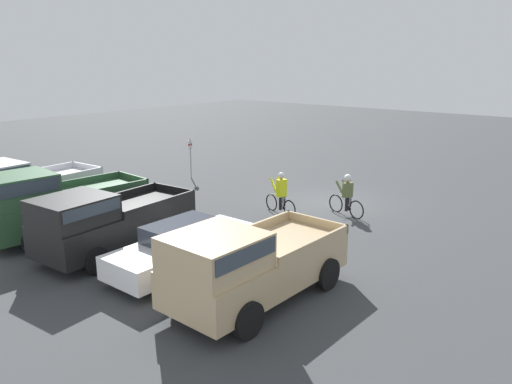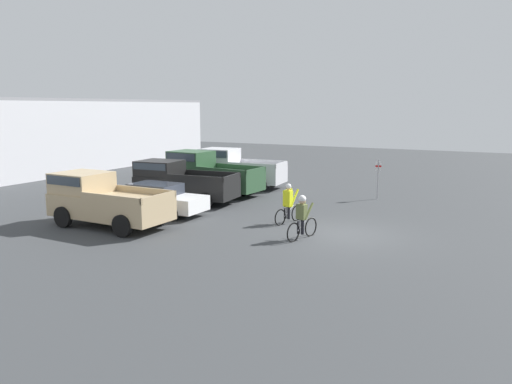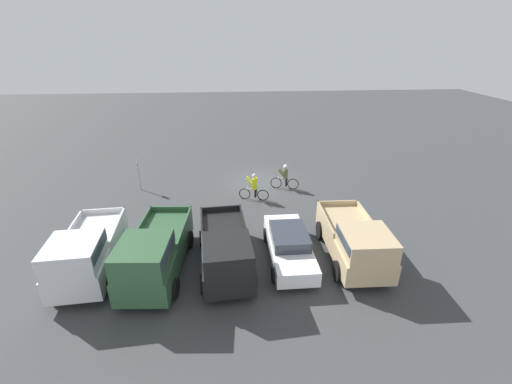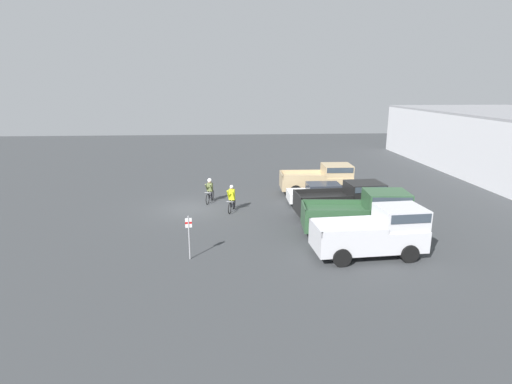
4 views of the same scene
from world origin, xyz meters
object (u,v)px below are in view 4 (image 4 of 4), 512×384
Objects in this scene: pickup_truck_2 at (364,213)px; fire_lane_sign at (189,233)px; pickup_truck_0 at (322,178)px; pickup_truck_3 at (378,231)px; pickup_truck_1 at (346,200)px; cyclist_0 at (232,198)px; sedan_0 at (323,194)px; cyclist_1 at (210,190)px.

pickup_truck_2 reaches higher than fire_lane_sign.
pickup_truck_3 reaches higher than pickup_truck_0.
pickup_truck_1 is 7.01m from cyclist_0.
pickup_truck_1 is at bearing 76.16° from cyclist_0.
sedan_0 is 0.89× the size of pickup_truck_1.
pickup_truck_0 is 8.43m from pickup_truck_2.
sedan_0 is 6.19m from cyclist_0.
pickup_truck_0 is at bearing 142.10° from fire_lane_sign.
pickup_truck_1 is 5.60m from pickup_truck_3.
pickup_truck_3 reaches higher than fire_lane_sign.
pickup_truck_1 reaches higher than sedan_0.
cyclist_1 is (-3.78, -8.27, -0.23)m from pickup_truck_1.
pickup_truck_1 is at bearing 14.38° from sedan_0.
cyclist_0 is (1.09, -6.10, 0.13)m from sedan_0.
pickup_truck_3 is (8.37, 0.59, 0.47)m from sedan_0.
pickup_truck_2 reaches higher than pickup_truck_0.
pickup_truck_0 is 2.50× the size of fire_lane_sign.
pickup_truck_0 is 5.56m from pickup_truck_1.
pickup_truck_2 reaches higher than pickup_truck_3.
pickup_truck_1 reaches higher than cyclist_0.
sedan_0 is 2.29× the size of fire_lane_sign.
pickup_truck_2 is at bearing 106.43° from fire_lane_sign.
pickup_truck_1 is 2.97× the size of cyclist_1.
pickup_truck_3 is at bearing 41.01° from cyclist_1.
pickup_truck_1 is 10.37m from fire_lane_sign.
fire_lane_sign reaches higher than cyclist_0.
fire_lane_sign is (5.50, -8.79, 0.17)m from pickup_truck_1.
cyclist_0 is 7.46m from fire_lane_sign.
sedan_0 is at bearing -175.95° from pickup_truck_3.
pickup_truck_0 reaches higher than cyclist_1.
pickup_truck_2 is 2.69× the size of fire_lane_sign.
sedan_0 is 7.63m from cyclist_1.
pickup_truck_0 is 14.02m from fire_lane_sign.
pickup_truck_0 reaches higher than fire_lane_sign.
cyclist_1 is (-9.38, -8.16, -0.32)m from pickup_truck_3.
pickup_truck_2 is 2.74m from pickup_truck_3.
cyclist_0 is at bearing -137.41° from pickup_truck_3.
sedan_0 is at bearing 135.68° from fire_lane_sign.
pickup_truck_2 is at bearing 56.83° from cyclist_0.
pickup_truck_0 is 1.09× the size of sedan_0.
cyclist_0 is (-7.28, -6.69, -0.34)m from pickup_truck_3.
pickup_truck_2 is 9.32m from fire_lane_sign.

